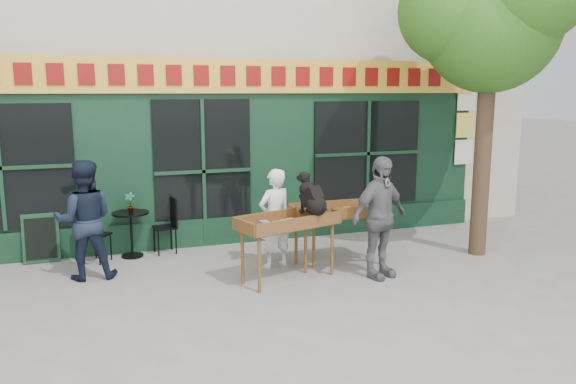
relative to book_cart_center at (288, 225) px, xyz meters
The scene contains 13 objects.
ground 1.16m from the book_cart_center, behind, with size 80.00×80.00×0.00m, color slate.
street_tree 4.83m from the book_cart_center, ahead, with size 3.05×2.90×5.60m.
book_cart_center is the anchor object (origin of this frame).
dog 0.59m from the book_cart_center, ahead, with size 0.34×0.60×0.60m, color black, non-canonical shape.
woman 0.65m from the book_cart_center, 90.00° to the left, with size 0.57×0.37×1.56m, color white.
book_cart_right 1.09m from the book_cart_center, 22.88° to the left, with size 1.51×0.64×0.99m.
man_right 1.35m from the book_cart_center, 14.08° to the right, with size 1.06×0.44×1.81m, color #58585D.
bistro_table 2.87m from the book_cart_center, 137.38° to the left, with size 0.60×0.60×0.76m.
bistro_chair_left 3.32m from the book_cart_center, 145.27° to the left, with size 0.51×0.51×0.95m.
bistro_chair_right 2.49m from the book_cart_center, 126.24° to the left, with size 0.41×0.40×0.95m.
potted_plant 2.85m from the book_cart_center, 137.38° to the left, with size 0.17×0.12×0.33m, color gray.
man_left 2.98m from the book_cart_center, 159.77° to the left, with size 0.86×0.67×1.77m, color black.
chalkboard 4.11m from the book_cart_center, 149.05° to the left, with size 0.57×0.22×0.79m.
Camera 1 is at (-1.77, -7.40, 2.74)m, focal length 35.00 mm.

